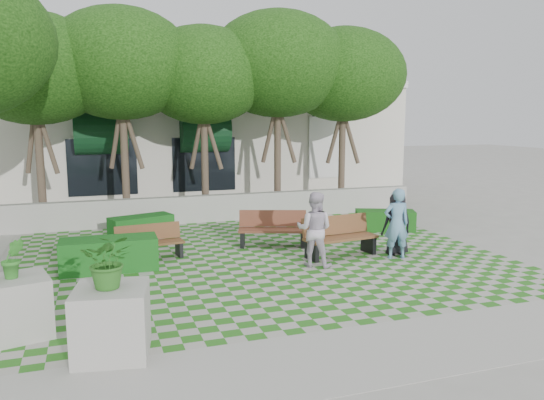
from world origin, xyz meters
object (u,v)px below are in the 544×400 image
object	(u,v)px
bench_west	(150,243)
planter_back	(16,304)
planter_front	(111,307)
person_dark	(397,224)
bench_east	(339,237)
person_blue	(396,224)
hedge_midleft	(141,227)
bench_mid	(273,229)
hedge_west	(109,254)
hedge_east	(385,220)
person_white	(314,229)

from	to	relation	value
bench_west	planter_back	size ratio (longest dim) A/B	1.05
planter_front	person_dark	distance (m)	8.12
bench_east	person_blue	bearing A→B (deg)	-36.12
person_blue	person_dark	distance (m)	0.39
bench_east	hedge_midleft	size ratio (longest dim) A/B	1.10
planter_front	planter_back	size ratio (longest dim) A/B	1.15
bench_mid	planter_front	bearing A→B (deg)	-108.90
hedge_west	planter_back	distance (m)	3.76
planter_back	person_blue	world-z (taller)	person_blue
hedge_west	planter_back	xyz separation A→B (m)	(-1.55, -3.42, 0.16)
planter_back	hedge_east	bearing A→B (deg)	27.79
bench_mid	planter_back	distance (m)	7.37
hedge_east	planter_front	bearing A→B (deg)	-142.67
bench_mid	hedge_west	world-z (taller)	bench_mid
bench_west	hedge_west	world-z (taller)	bench_west
person_blue	person_white	xyz separation A→B (m)	(-2.22, 0.02, 0.00)
bench_east	bench_west	distance (m)	4.80
person_blue	person_white	distance (m)	2.22
bench_west	person_blue	xyz separation A→B (m)	(5.88, -1.93, 0.48)
hedge_east	person_blue	world-z (taller)	person_blue
person_blue	person_white	bearing A→B (deg)	9.57
hedge_east	person_blue	xyz separation A→B (m)	(-1.49, -3.02, 0.58)
planter_front	planter_back	xyz separation A→B (m)	(-1.44, 1.24, -0.21)
bench_west	person_white	size ratio (longest dim) A/B	0.95
bench_mid	hedge_east	world-z (taller)	bench_mid
hedge_midleft	hedge_east	bearing A→B (deg)	-11.52
bench_mid	planter_back	size ratio (longest dim) A/B	1.20
hedge_midleft	person_blue	bearing A→B (deg)	-37.65
bench_east	planter_front	bearing A→B (deg)	-151.80
bench_west	planter_back	world-z (taller)	planter_back
hedge_midleft	person_dark	bearing A→B (deg)	-34.71
bench_west	bench_mid	bearing A→B (deg)	-2.34
hedge_east	hedge_midleft	size ratio (longest dim) A/B	0.99
person_white	bench_west	bearing A→B (deg)	6.06
hedge_east	hedge_west	xyz separation A→B (m)	(-8.37, -1.80, 0.06)
bench_mid	hedge_midleft	bearing A→B (deg)	164.70
hedge_west	bench_west	bearing A→B (deg)	35.42
planter_back	hedge_west	bearing A→B (deg)	65.70
person_dark	bench_mid	bearing A→B (deg)	-30.77
hedge_midleft	person_white	world-z (taller)	person_white
person_blue	person_white	size ratio (longest dim) A/B	1.00
planter_back	person_white	world-z (taller)	person_white
hedge_midleft	planter_front	xyz separation A→B (m)	(-1.13, -7.96, 0.44)
hedge_west	planter_back	size ratio (longest dim) A/B	1.34
hedge_west	person_blue	distance (m)	7.00
bench_west	hedge_east	distance (m)	7.45
person_blue	hedge_west	bearing A→B (deg)	-0.04
bench_east	bench_mid	world-z (taller)	bench_east
bench_east	person_dark	bearing A→B (deg)	-21.49
hedge_east	planter_back	size ratio (longest dim) A/B	1.11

